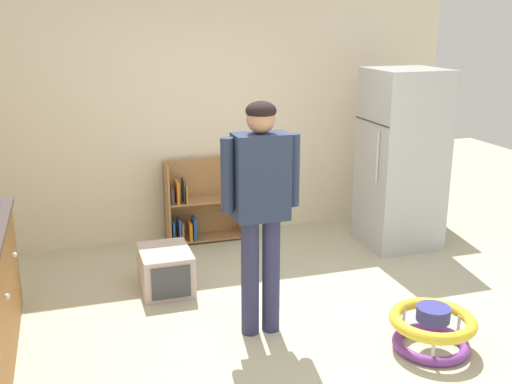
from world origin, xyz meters
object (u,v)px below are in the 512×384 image
Objects in this scene: bookshelf at (200,206)px; pet_carrier at (166,270)px; standing_person at (261,199)px; baby_walker at (432,328)px; refrigerator at (402,159)px.

bookshelf is 1.25m from pet_carrier.
standing_person is (0.01, -2.03, 0.66)m from bookshelf.
refrigerator is at bearing 66.50° from baby_walker.
pet_carrier is (-0.55, 0.92, -0.85)m from standing_person.
pet_carrier is at bearing 136.86° from baby_walker.
baby_walker is at bearing -67.71° from bookshelf.
standing_person is at bearing -145.34° from refrigerator.
refrigerator is 2.11m from bookshelf.
bookshelf is at bearing 159.39° from refrigerator.
refrigerator is 2.32m from standing_person.
pet_carrier is (-0.54, -1.11, -0.19)m from bookshelf.
standing_person reaches higher than bookshelf.
bookshelf is (-1.91, 0.72, -0.52)m from refrigerator.
refrigerator is 2.09× the size of bookshelf.
pet_carrier is (-2.45, -0.39, -0.71)m from refrigerator.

